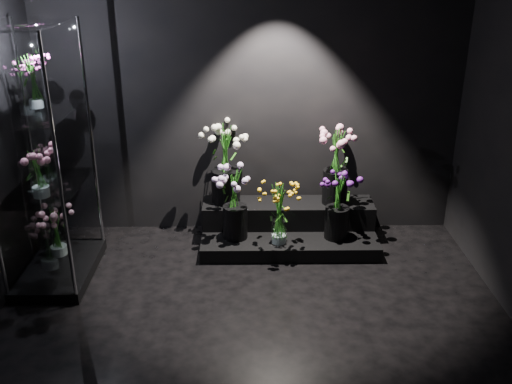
{
  "coord_description": "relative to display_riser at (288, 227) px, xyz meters",
  "views": [
    {
      "loc": [
        -0.02,
        -3.31,
        2.61
      ],
      "look_at": [
        0.04,
        1.2,
        0.72
      ],
      "focal_mm": 40.0,
      "sensor_mm": 36.0,
      "label": 1
    }
  ],
  "objects": [
    {
      "name": "bouquet_case_base_pink",
      "position": [
        -2.1,
        -0.42,
        0.19
      ],
      "size": [
        0.37,
        0.37,
        0.46
      ],
      "rotation": [
        0.0,
        0.0,
        0.13
      ],
      "color": "white",
      "rests_on": "display_case"
    },
    {
      "name": "bouquet_cream_roses",
      "position": [
        -0.61,
        0.14,
        0.65
      ],
      "size": [
        0.43,
        0.43,
        0.77
      ],
      "rotation": [
        0.0,
        0.0,
        0.12
      ],
      "color": "black",
      "rests_on": "display_riser"
    },
    {
      "name": "floor",
      "position": [
        -0.36,
        -1.67,
        -0.15
      ],
      "size": [
        4.0,
        4.0,
        0.0
      ],
      "primitive_type": "plane",
      "color": "black",
      "rests_on": "ground"
    },
    {
      "name": "wall_back",
      "position": [
        -0.36,
        0.33,
        1.25
      ],
      "size": [
        4.0,
        0.0,
        4.0
      ],
      "primitive_type": "plane",
      "rotation": [
        1.57,
        0.0,
        0.0
      ],
      "color": "black",
      "rests_on": "floor"
    },
    {
      "name": "bouquet_orange_bells",
      "position": [
        -0.11,
        -0.3,
        0.28
      ],
      "size": [
        0.34,
        0.34,
        0.57
      ],
      "rotation": [
        0.0,
        0.0,
        0.43
      ],
      "color": "white",
      "rests_on": "display_riser"
    },
    {
      "name": "bouquet_case_pink",
      "position": [
        -2.02,
        -0.81,
        0.9
      ],
      "size": [
        0.38,
        0.38,
        0.41
      ],
      "rotation": [
        0.0,
        0.0,
        -0.27
      ],
      "color": "white",
      "rests_on": "display_case"
    },
    {
      "name": "display_case",
      "position": [
        -2.04,
        -0.6,
        0.92
      ],
      "size": [
        0.58,
        0.97,
        2.14
      ],
      "color": "black",
      "rests_on": "floor"
    },
    {
      "name": "display_riser",
      "position": [
        0.0,
        0.0,
        0.0
      ],
      "size": [
        1.66,
        0.74,
        0.37
      ],
      "color": "black",
      "rests_on": "floor"
    },
    {
      "name": "bouquet_pink_roses",
      "position": [
        0.45,
        0.09,
        0.63
      ],
      "size": [
        0.46,
        0.46,
        0.73
      ],
      "rotation": [
        0.0,
        0.0,
        -0.38
      ],
      "color": "black",
      "rests_on": "display_riser"
    },
    {
      "name": "bouquet_lilac",
      "position": [
        -0.51,
        -0.18,
        0.38
      ],
      "size": [
        0.43,
        0.43,
        0.67
      ],
      "rotation": [
        0.0,
        0.0,
        -0.16
      ],
      "color": "black",
      "rests_on": "display_riser"
    },
    {
      "name": "bouquet_case_magenta",
      "position": [
        -2.08,
        -0.48,
        1.53
      ],
      "size": [
        0.27,
        0.27,
        0.42
      ],
      "rotation": [
        0.0,
        0.0,
        -0.26
      ],
      "color": "white",
      "rests_on": "display_case"
    },
    {
      "name": "bouquet_purple",
      "position": [
        0.44,
        -0.2,
        0.35
      ],
      "size": [
        0.43,
        0.43,
        0.63
      ],
      "rotation": [
        0.0,
        0.0,
        0.39
      ],
      "color": "black",
      "rests_on": "display_riser"
    }
  ]
}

